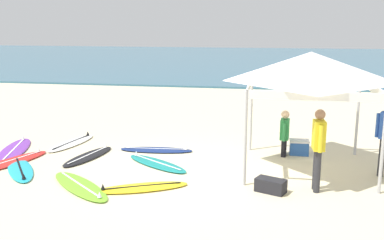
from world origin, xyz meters
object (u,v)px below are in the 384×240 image
Objects in this scene: surfboard_white at (72,143)px; surfboard_lime at (80,186)px; person_green at (285,131)px; gear_bag_near_tent at (271,185)px; canopy_tent at (311,68)px; surfboard_teal at (157,163)px; surfboard_cyan at (20,169)px; surfboard_navy at (157,150)px; person_yellow at (318,144)px; surfboard_red at (9,162)px; surfboard_yellow at (141,187)px; surfboard_black at (89,156)px; surfboard_purple at (14,150)px; cooler_box at (299,147)px.

surfboard_white is 1.00× the size of surfboard_lime.
person_green is 2.00× the size of gear_bag_near_tent.
person_green is (5.92, -0.11, 0.62)m from surfboard_white.
canopy_tent is 1.48× the size of surfboard_teal.
surfboard_navy is at bearing 38.17° from surfboard_cyan.
canopy_tent is 1.66× the size of person_yellow.
gear_bag_near_tent is at bearing -25.81° from surfboard_teal.
surfboard_cyan is 0.95× the size of surfboard_navy.
surfboard_white is 2.07m from surfboard_red.
surfboard_yellow is at bearing -16.58° from surfboard_red.
surfboard_yellow is 0.98× the size of surfboard_lime.
surfboard_black and surfboard_yellow have the same top height.
surfboard_red is (-1.72, -0.81, -0.00)m from surfboard_black.
surfboard_teal is 3.63m from surfboard_red.
person_yellow is 2.85× the size of gear_bag_near_tent.
person_green is at bearing 15.32° from surfboard_red.
surfboard_navy is 4.63m from person_yellow.
gear_bag_near_tent is (-0.33, -2.62, -0.52)m from person_green.
gear_bag_near_tent reaches higher than surfboard_teal.
surfboard_yellow is (1.96, -1.91, -0.00)m from surfboard_black.
surfboard_purple is at bearing -143.35° from surfboard_white.
person_green is (4.94, 1.01, 0.62)m from surfboard_black.
person_yellow is at bearing 14.49° from gear_bag_near_tent.
canopy_tent is 1.15× the size of surfboard_purple.
cooler_box is (3.76, 0.34, 0.16)m from surfboard_navy.
surfboard_black is at bearing 25.25° from surfboard_red.
cooler_box is at bearing 23.27° from surfboard_teal.
surfboard_red is 7.34m from cooler_box.
cooler_box is (0.73, 2.81, 0.06)m from gear_bag_near_tent.
surfboard_purple is at bearing 153.08° from surfboard_yellow.
surfboard_teal and surfboard_white have the same top height.
gear_bag_near_tent reaches higher than surfboard_purple.
surfboard_yellow is at bearing -171.43° from person_yellow.
person_yellow is at bearing 8.57° from surfboard_yellow.
surfboard_lime is 3.39× the size of gear_bag_near_tent.
surfboard_navy is at bearing 97.86° from surfboard_yellow.
canopy_tent reaches higher than person_green.
surfboard_lime is 2.69m from surfboard_red.
surfboard_black is 5.77m from person_yellow.
surfboard_white is at bearing 131.04° from surfboard_black.
person_green is (4.27, 3.06, 0.62)m from surfboard_lime.
surfboard_black is 1.00× the size of surfboard_yellow.
person_yellow is 3.42× the size of cooler_box.
surfboard_purple and surfboard_teal have the same top height.
surfboard_cyan is at bearing -141.83° from surfboard_navy.
cooler_box reaches higher than surfboard_yellow.
surfboard_navy is 3.70m from surfboard_red.
person_green is 2.69m from gear_bag_near_tent.
surfboard_white is 2.57m from surfboard_navy.
person_yellow is at bearing -13.91° from surfboard_black.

